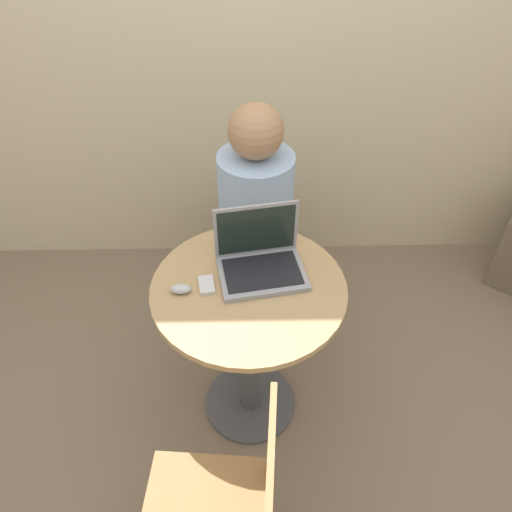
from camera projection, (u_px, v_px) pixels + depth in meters
name	position (u px, v px, depth m)	size (l,w,h in m)	color
ground_plane	(251.00, 403.00, 2.31)	(12.00, 12.00, 0.00)	#7F6B56
back_wall	(246.00, 29.00, 2.27)	(7.00, 0.05, 2.60)	beige
round_table	(250.00, 327.00, 1.94)	(0.71, 0.71, 0.77)	#4C4C51
laptop	(261.00, 259.00, 1.82)	(0.35, 0.28, 0.24)	gray
cell_phone	(207.00, 285.00, 1.78)	(0.07, 0.10, 0.02)	silver
computer_mouse	(182.00, 289.00, 1.76)	(0.07, 0.04, 0.03)	#B2B2B7
person_seated	(255.00, 235.00, 2.41)	(0.35, 0.52, 1.21)	brown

